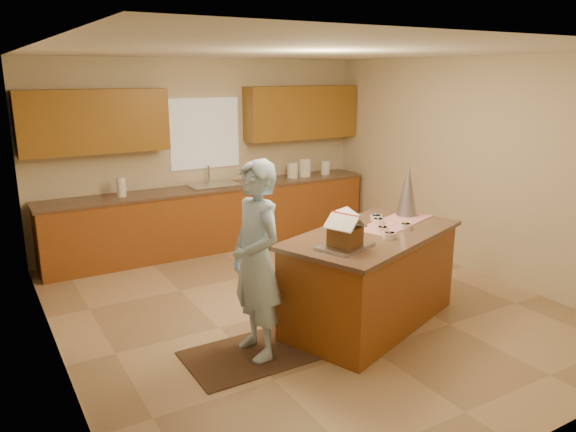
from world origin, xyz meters
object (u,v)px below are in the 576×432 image
(tinsel_tree, at_px, (408,190))
(gingerbread_house, at_px, (345,233))
(island_base, at_px, (371,280))
(boy, at_px, (256,261))

(tinsel_tree, bearing_deg, gingerbread_house, -155.56)
(island_base, distance_m, gingerbread_house, 0.86)
(boy, bearing_deg, tinsel_tree, 97.74)
(island_base, height_order, boy, boy)
(island_base, bearing_deg, boy, 159.92)
(island_base, height_order, tinsel_tree, tinsel_tree)
(tinsel_tree, distance_m, gingerbread_house, 1.40)
(gingerbread_house, bearing_deg, boy, 162.47)
(island_base, bearing_deg, tinsel_tree, 3.67)
(island_base, distance_m, tinsel_tree, 1.14)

